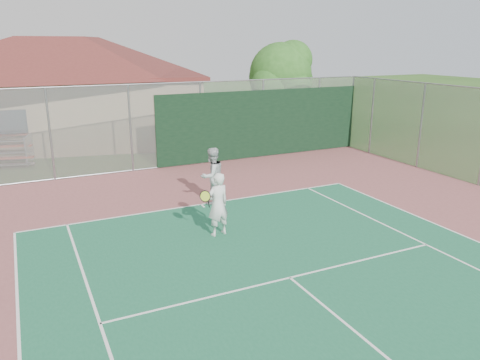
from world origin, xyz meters
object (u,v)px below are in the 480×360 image
tree (282,76)px  player_white_front (218,205)px  player_grey_back (212,176)px  clubhouse (64,79)px

tree → player_white_front: (-7.90, -10.13, -2.55)m
player_grey_back → tree: bearing=-152.4°
clubhouse → player_white_front: 16.23m
tree → player_white_front: tree is taller
player_white_front → tree: bearing=-138.7°
player_white_front → player_grey_back: size_ratio=0.95×
player_grey_back → clubhouse: bearing=-97.4°
tree → clubhouse: bearing=149.8°
tree → player_grey_back: tree is taller
clubhouse → tree: bearing=-18.3°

